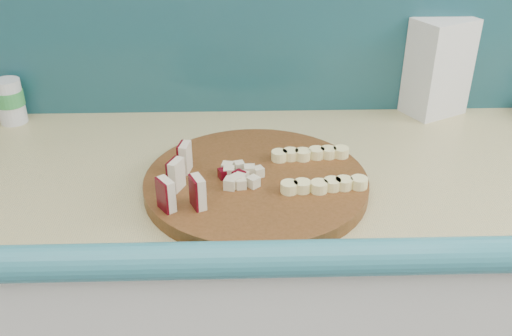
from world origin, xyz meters
The scene contains 9 objects.
kitchen_counter centered at (0.10, 1.50, 0.46)m, with size 2.20×0.63×0.91m.
backsplash centered at (0.10, 1.79, 1.16)m, with size 2.20×0.02×0.50m, color teal.
cutting_board centered at (0.12, 1.41, 0.92)m, with size 0.42×0.42×0.03m, color #47290F.
apple_wedges centered at (-0.01, 1.36, 0.96)m, with size 0.08×0.17×0.06m.
apple_chunks centered at (0.10, 1.41, 0.95)m, with size 0.07×0.07×0.02m.
banana_slices centered at (0.24, 1.42, 0.95)m, with size 0.17×0.17×0.02m.
flour_bag centered at (0.56, 1.76, 1.02)m, with size 0.13×0.09×0.23m, color silver.
canister centered at (-0.43, 1.73, 0.96)m, with size 0.06×0.06×0.10m.
banana_peel centered at (0.17, 1.55, 0.91)m, with size 0.24×0.20×0.01m.
Camera 1 is at (0.10, 0.49, 1.47)m, focal length 40.00 mm.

